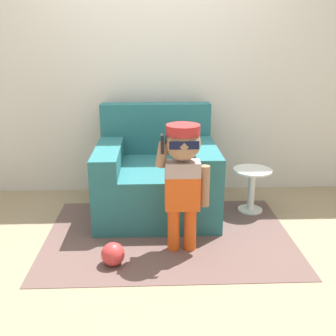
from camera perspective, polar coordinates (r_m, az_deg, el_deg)
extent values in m
plane|color=#998466|center=(3.45, -1.94, -7.91)|extent=(10.00, 10.00, 0.00)
cube|color=silver|center=(3.96, -2.24, 14.96)|extent=(10.00, 0.05, 2.60)
cube|color=#286B70|center=(3.57, -1.66, -2.99)|extent=(1.05, 1.01, 0.46)
cube|color=#286B70|center=(3.84, -1.80, 5.81)|extent=(1.05, 0.18, 0.48)
cube|color=#286B70|center=(3.41, -8.71, 1.43)|extent=(0.22, 0.83, 0.18)
cube|color=#286B70|center=(3.42, 5.31, 1.60)|extent=(0.22, 0.83, 0.18)
cylinder|color=#E05119|center=(2.96, 0.80, -8.85)|extent=(0.09, 0.09, 0.34)
cylinder|color=#E05119|center=(2.97, 3.24, -8.80)|extent=(0.09, 0.09, 0.34)
cube|color=#E05119|center=(2.84, 2.09, -3.51)|extent=(0.25, 0.14, 0.25)
cube|color=#B29993|center=(2.78, 2.13, -0.09)|extent=(0.25, 0.14, 0.11)
sphere|color=#997051|center=(2.73, 2.17, 3.66)|extent=(0.25, 0.25, 0.25)
cylinder|color=#B22828|center=(2.71, 2.20, 5.59)|extent=(0.24, 0.24, 0.07)
cube|color=#B22828|center=(2.83, 2.02, 5.58)|extent=(0.14, 0.11, 0.01)
cube|color=#0F1433|center=(2.62, 2.37, 3.31)|extent=(0.20, 0.01, 0.06)
cylinder|color=#997051|center=(2.85, 5.34, -2.61)|extent=(0.07, 0.07, 0.30)
cylinder|color=#997051|center=(2.75, -0.89, 1.92)|extent=(0.10, 0.07, 0.18)
cube|color=black|center=(2.71, -0.83, 3.54)|extent=(0.02, 0.07, 0.13)
cylinder|color=white|center=(3.75, 11.81, -5.95)|extent=(0.23, 0.23, 0.02)
cylinder|color=white|center=(3.68, 11.99, -3.33)|extent=(0.06, 0.06, 0.39)
cylinder|color=white|center=(3.61, 12.20, -0.33)|extent=(0.35, 0.35, 0.02)
cube|color=brown|center=(3.23, 0.09, -9.71)|extent=(1.96, 1.38, 0.01)
sphere|color=#D13838|center=(2.84, -7.99, -12.28)|extent=(0.17, 0.17, 0.17)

